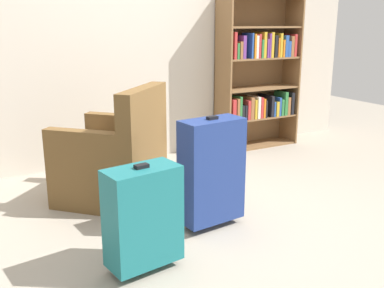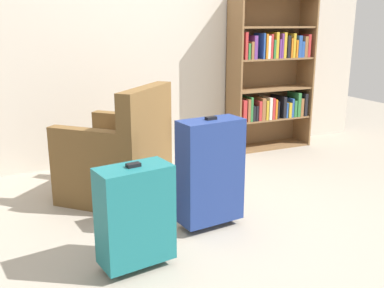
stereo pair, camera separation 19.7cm
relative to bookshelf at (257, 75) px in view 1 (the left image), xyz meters
The scene contains 7 objects.
ground_plane 2.33m from the bookshelf, 133.59° to the right, with size 9.84×9.84×0.00m, color #9E9384.
back_wall 1.60m from the bookshelf, behind, with size 5.62×0.10×2.60m, color beige.
bookshelf is the anchor object (origin of this frame).
armchair 2.13m from the bookshelf, 158.45° to the right, with size 0.99×0.99×0.90m.
mug 1.76m from the bookshelf, 153.37° to the right, with size 0.12×0.08×0.10m.
suitcase_navy_blue 2.21m from the bookshelf, 134.43° to the right, with size 0.45×0.24×0.77m.
suitcase_teal 2.87m from the bookshelf, 139.14° to the right, with size 0.44×0.27×0.63m.
Camera 1 is at (-1.49, -2.39, 1.37)m, focal length 41.65 mm.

